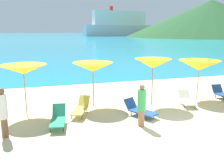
{
  "coord_description": "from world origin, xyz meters",
  "views": [
    {
      "loc": [
        -5.31,
        -7.31,
        3.64
      ],
      "look_at": [
        -2.09,
        3.39,
        1.2
      ],
      "focal_mm": 39.18,
      "sensor_mm": 36.0,
      "label": 1
    }
  ],
  "objects": [
    {
      "name": "lounge_chair_1",
      "position": [
        -3.66,
        2.97,
        0.31
      ],
      "size": [
        1.14,
        1.65,
        0.7
      ],
      "rotation": [
        0.0,
        0.0,
        -0.44
      ],
      "color": "#D8BF4C",
      "rests_on": "ground_plane"
    },
    {
      "name": "lounge_chair_5",
      "position": [
        1.63,
        2.84,
        0.28
      ],
      "size": [
        0.96,
        1.54,
        0.63
      ],
      "rotation": [
        0.0,
        0.0,
        -0.28
      ],
      "color": "white",
      "rests_on": "ground_plane"
    },
    {
      "name": "umbrella_2",
      "position": [
        -5.96,
        3.59,
        2.04
      ],
      "size": [
        2.05,
        2.05,
        2.24
      ],
      "color": "#9E7F59",
      "rests_on": "ground_plane"
    },
    {
      "name": "ocean_water",
      "position": [
        0.0,
        229.22,
        0.01
      ],
      "size": [
        650.0,
        440.0,
        0.02
      ],
      "primitive_type": "cube",
      "color": "teal",
      "rests_on": "ground_plane"
    },
    {
      "name": "beachgoer_3",
      "position": [
        -6.59,
        1.41,
        0.94
      ],
      "size": [
        0.3,
        0.3,
        1.76
      ],
      "rotation": [
        0.0,
        0.0,
        4.71
      ],
      "color": "brown",
      "rests_on": "ground_plane"
    },
    {
      "name": "cruise_ship",
      "position": [
        52.58,
        165.77,
        7.77
      ],
      "size": [
        54.31,
        15.22,
        20.53
      ],
      "rotation": [
        0.0,
        0.0,
        0.14
      ],
      "color": "silver",
      "rests_on": "ocean_water"
    },
    {
      "name": "lounge_chair_9",
      "position": [
        -4.73,
        1.88,
        0.32
      ],
      "size": [
        0.77,
        1.57,
        0.72
      ],
      "rotation": [
        0.0,
        0.0,
        -0.16
      ],
      "color": "#268C66",
      "rests_on": "ground_plane"
    },
    {
      "name": "beachgoer_2",
      "position": [
        -1.63,
        0.96,
        0.87
      ],
      "size": [
        0.33,
        0.33,
        1.66
      ],
      "rotation": [
        0.0,
        0.0,
        3.95
      ],
      "color": "#A3704C",
      "rests_on": "ground_plane"
    },
    {
      "name": "umbrella_3",
      "position": [
        -2.85,
        4.04,
        1.94
      ],
      "size": [
        2.01,
        2.01,
        2.17
      ],
      "color": "#9E7F59",
      "rests_on": "ground_plane"
    },
    {
      "name": "umbrella_5",
      "position": [
        2.81,
        3.64,
        1.85
      ],
      "size": [
        2.35,
        2.35,
        2.13
      ],
      "color": "#9E7F59",
      "rests_on": "ground_plane"
    },
    {
      "name": "lounge_chair_0",
      "position": [
        -1.24,
        2.05,
        0.29
      ],
      "size": [
        1.23,
        1.62,
        0.68
      ],
      "rotation": [
        0.0,
        0.0,
        0.48
      ],
      "color": "#1E478C",
      "rests_on": "ground_plane"
    },
    {
      "name": "headland_hill",
      "position": [
        94.14,
        119.78,
        10.8
      ],
      "size": [
        100.84,
        100.84,
        21.61
      ],
      "primitive_type": "cone",
      "color": "#235128",
      "rests_on": "ground_plane"
    },
    {
      "name": "lounge_chair_8",
      "position": [
        4.19,
        3.31,
        0.31
      ],
      "size": [
        0.66,
        1.37,
        0.69
      ],
      "rotation": [
        0.0,
        0.0,
        -0.03
      ],
      "color": "#1E478C",
      "rests_on": "ground_plane"
    },
    {
      "name": "ground_plane",
      "position": [
        0.0,
        10.0,
        -0.15
      ],
      "size": [
        50.0,
        100.0,
        0.3
      ],
      "primitive_type": "cube",
      "color": "beige"
    },
    {
      "name": "umbrella_4",
      "position": [
        -0.0,
        3.41,
        2.08
      ],
      "size": [
        1.82,
        1.82,
        2.32
      ],
      "color": "#9E7F59",
      "rests_on": "ground_plane"
    }
  ]
}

